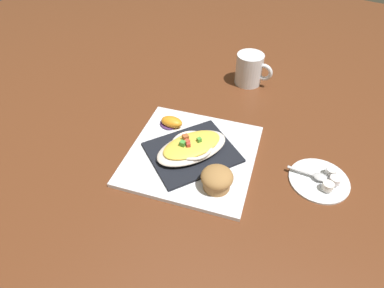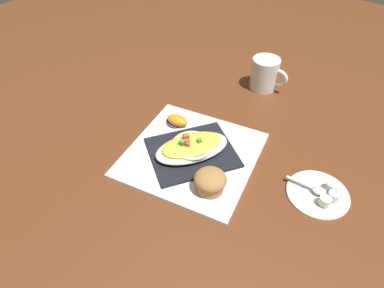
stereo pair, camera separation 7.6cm
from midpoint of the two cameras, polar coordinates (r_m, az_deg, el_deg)
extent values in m
plane|color=brown|center=(0.78, 2.76, -2.28)|extent=(2.60, 2.60, 0.00)
cube|color=white|center=(0.78, 2.77, -2.01)|extent=(0.36, 0.36, 0.01)
cube|color=black|center=(0.77, 2.79, -1.58)|extent=(0.24, 0.25, 0.01)
ellipsoid|color=silver|center=(0.76, 2.83, -0.79)|extent=(0.17, 0.20, 0.02)
torus|color=silver|center=(0.76, 2.85, -0.35)|extent=(0.13, 0.13, 0.01)
ellipsoid|color=yellow|center=(0.76, 2.85, -0.24)|extent=(0.14, 0.17, 0.02)
cube|color=green|center=(0.75, 4.17, 0.49)|extent=(0.01, 0.01, 0.01)
cube|color=green|center=(0.74, 1.17, 0.13)|extent=(0.01, 0.01, 0.01)
cube|color=#C7472F|center=(0.75, 1.96, 0.30)|extent=(0.01, 0.01, 0.01)
cube|color=#C84034|center=(0.74, 2.27, -0.23)|extent=(0.01, 0.01, 0.01)
cube|color=#AE582D|center=(0.76, 1.92, 1.21)|extent=(0.02, 0.02, 0.01)
cylinder|color=#AA7744|center=(0.70, 6.26, -7.34)|extent=(0.06, 0.06, 0.02)
ellipsoid|color=#A37440|center=(0.68, 6.38, -6.30)|extent=(0.07, 0.07, 0.04)
ellipsoid|color=#4C0F23|center=(0.68, 6.44, -5.87)|extent=(0.03, 0.03, 0.01)
ellipsoid|color=#49295C|center=(0.86, -0.74, 3.67)|extent=(0.06, 0.05, 0.01)
ellipsoid|color=orange|center=(0.85, -0.01, 4.04)|extent=(0.06, 0.04, 0.03)
cylinder|color=white|center=(1.02, 14.67, 11.69)|extent=(0.08, 0.08, 0.09)
torus|color=white|center=(1.01, 17.09, 10.85)|extent=(0.05, 0.02, 0.05)
cylinder|color=#4C2D14|center=(1.04, 14.35, 10.14)|extent=(0.07, 0.07, 0.02)
cylinder|color=white|center=(0.77, 23.81, -8.01)|extent=(0.13, 0.13, 0.01)
ellipsoid|color=silver|center=(0.76, 24.01, -7.58)|extent=(0.03, 0.03, 0.01)
cube|color=silver|center=(0.76, 21.04, -6.38)|extent=(0.06, 0.01, 0.00)
cylinder|color=white|center=(0.74, 24.97, -9.13)|extent=(0.02, 0.02, 0.02)
cylinder|color=silver|center=(0.76, 26.19, -8.22)|extent=(0.02, 0.02, 0.02)
cylinder|color=white|center=(0.78, 25.79, -6.74)|extent=(0.02, 0.02, 0.02)
camera|label=1|loc=(0.04, -87.13, 2.70)|focal=30.60mm
camera|label=2|loc=(0.04, 92.87, -2.70)|focal=30.60mm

